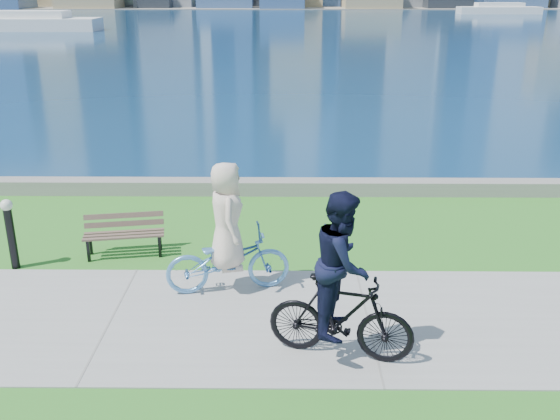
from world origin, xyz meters
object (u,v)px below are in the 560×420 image
at_px(park_bench, 124,231).
at_px(cyclist_woman, 227,245).
at_px(bollard_lamp, 10,229).
at_px(cyclist_man, 342,291).

relative_size(park_bench, cyclist_woman, 0.70).
bearing_deg(bollard_lamp, park_bench, 18.98).
distance_m(park_bench, bollard_lamp, 2.01).
bearing_deg(cyclist_woman, cyclist_man, -150.09).
height_order(cyclist_woman, cyclist_man, cyclist_man).
bearing_deg(cyclist_man, cyclist_woman, 55.66).
bearing_deg(cyclist_woman, bollard_lamp, 66.60).
distance_m(park_bench, cyclist_man, 5.23).
bearing_deg(bollard_lamp, cyclist_man, -26.36).
bearing_deg(park_bench, bollard_lamp, -170.76).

